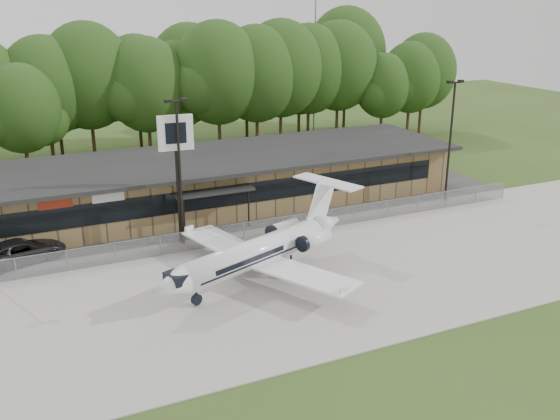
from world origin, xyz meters
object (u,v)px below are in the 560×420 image
business_jet (261,251)px  pole_sign (176,147)px  terminal (215,180)px  suv (20,251)px

business_jet → pole_sign: 9.82m
terminal → business_jet: (-2.29, -15.04, -0.33)m
terminal → suv: 16.75m
suv → pole_sign: size_ratio=0.63×
suv → pole_sign: (10.49, -1.10, 6.18)m
pole_sign → business_jet: bearing=-65.5°
terminal → pole_sign: bearing=-125.4°
business_jet → suv: bearing=125.1°
business_jet → suv: business_jet is taller
terminal → suv: terminal is taller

